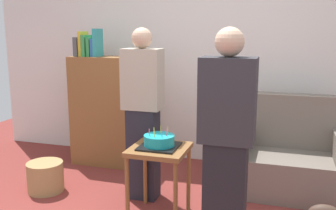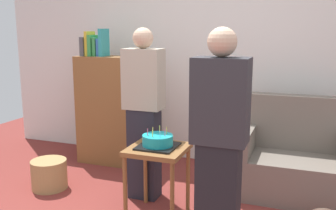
{
  "view_description": "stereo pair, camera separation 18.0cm",
  "coord_description": "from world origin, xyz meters",
  "views": [
    {
      "loc": [
        0.79,
        -2.5,
        1.61
      ],
      "look_at": [
        -0.21,
        0.68,
        0.95
      ],
      "focal_mm": 40.84,
      "sensor_mm": 36.0,
      "label": 1
    },
    {
      "loc": [
        0.96,
        -2.44,
        1.61
      ],
      "look_at": [
        -0.21,
        0.68,
        0.95
      ],
      "focal_mm": 40.84,
      "sensor_mm": 36.0,
      "label": 2
    }
  ],
  "objects": [
    {
      "name": "person_holding_cake",
      "position": [
        0.43,
        -0.06,
        0.83
      ],
      "size": [
        0.36,
        0.22,
        1.63
      ],
      "rotation": [
        0.0,
        0.0,
        2.88
      ],
      "color": "black",
      "rests_on": "ground_plane"
    },
    {
      "name": "person_blowing_candles",
      "position": [
        -0.48,
        0.77,
        0.83
      ],
      "size": [
        0.36,
        0.22,
        1.63
      ],
      "rotation": [
        0.0,
        0.0,
        0.23
      ],
      "color": "#23232D",
      "rests_on": "ground_plane"
    },
    {
      "name": "bookshelf",
      "position": [
        -1.26,
        1.55,
        0.67
      ],
      "size": [
        0.8,
        0.36,
        1.62
      ],
      "color": "brown",
      "rests_on": "ground_plane"
    },
    {
      "name": "wicker_basket",
      "position": [
        -1.48,
        0.61,
        0.15
      ],
      "size": [
        0.36,
        0.36,
        0.3
      ],
      "primitive_type": "cylinder",
      "color": "#A88451",
      "rests_on": "ground_plane"
    },
    {
      "name": "wall_back",
      "position": [
        0.0,
        2.05,
        1.35
      ],
      "size": [
        6.0,
        0.1,
        2.7
      ],
      "primitive_type": "cube",
      "color": "silver",
      "rests_on": "ground_plane"
    },
    {
      "name": "couch",
      "position": [
        0.87,
        1.35,
        0.34
      ],
      "size": [
        1.1,
        0.7,
        0.96
      ],
      "color": "#6B6056",
      "rests_on": "ground_plane"
    },
    {
      "name": "birthday_cake",
      "position": [
        -0.21,
        0.43,
        0.68
      ],
      "size": [
        0.32,
        0.32,
        0.17
      ],
      "color": "black",
      "rests_on": "side_table"
    },
    {
      "name": "side_table",
      "position": [
        -0.21,
        0.43,
        0.53
      ],
      "size": [
        0.48,
        0.48,
        0.63
      ],
      "color": "brown",
      "rests_on": "ground_plane"
    }
  ]
}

